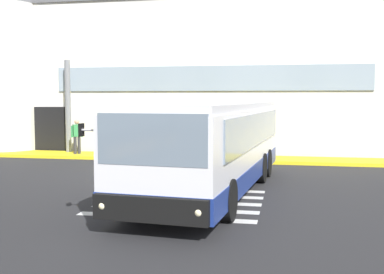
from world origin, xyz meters
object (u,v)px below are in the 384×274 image
at_px(passenger_near_column, 77,135).
at_px(passenger_by_doorway, 105,134).
at_px(bus_main_foreground, 213,148).
at_px(entry_support_column, 68,106).

relative_size(passenger_near_column, passenger_by_doorway, 1.00).
bearing_deg(passenger_by_doorway, bus_main_foreground, -49.87).
relative_size(entry_support_column, bus_main_foreground, 0.43).
xyz_separation_m(entry_support_column, passenger_near_column, (0.80, -0.75, -1.37)).
relative_size(entry_support_column, passenger_by_doorway, 2.74).
xyz_separation_m(entry_support_column, bus_main_foreground, (8.59, -8.04, -1.11)).
bearing_deg(entry_support_column, passenger_near_column, -43.22).
relative_size(bus_main_foreground, passenger_near_column, 6.41).
relative_size(bus_main_foreground, passenger_by_doorway, 6.41).
distance_m(bus_main_foreground, passenger_near_column, 10.67).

